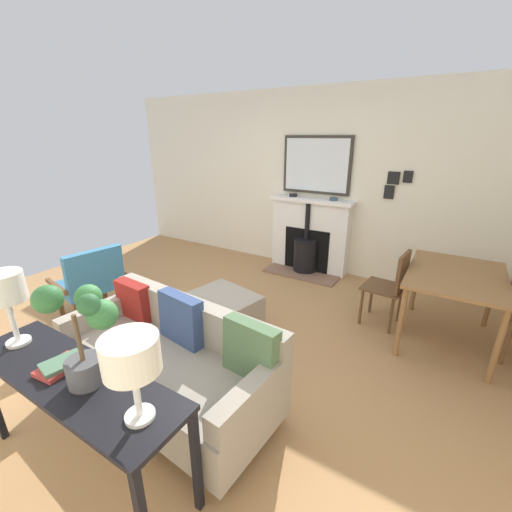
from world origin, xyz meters
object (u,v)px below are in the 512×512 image
object	(u,v)px
table_lamp_near_end	(4,290)
table_lamp_far_end	(131,358)
mantel_bowl_near	(293,195)
potted_plant	(80,324)
sofa	(171,361)
dining_chair_near_fireplace	(392,283)
mantel_bowl_far	(334,199)
fireplace	(309,240)
armchair_accent	(91,279)
console_table	(73,387)
dining_table	(455,282)
ottoman	(220,310)
book_stack	(61,365)

from	to	relation	value
table_lamp_near_end	table_lamp_far_end	size ratio (longest dim) A/B	1.11
mantel_bowl_near	potted_plant	world-z (taller)	potted_plant
sofa	potted_plant	size ratio (longest dim) A/B	2.94
potted_plant	dining_chair_near_fireplace	distance (m)	2.96
mantel_bowl_near	potted_plant	distance (m)	3.82
dining_chair_near_fireplace	sofa	bearing A→B (deg)	-31.22
mantel_bowl_near	sofa	world-z (taller)	mantel_bowl_near
mantel_bowl_far	table_lamp_near_end	world-z (taller)	table_lamp_near_end
potted_plant	table_lamp_near_end	bearing A→B (deg)	-86.84
table_lamp_far_end	potted_plant	bearing A→B (deg)	-95.04
potted_plant	dining_chair_near_fireplace	world-z (taller)	potted_plant
potted_plant	dining_chair_near_fireplace	xyz separation A→B (m)	(-2.69, 1.10, -0.57)
potted_plant	mantel_bowl_near	bearing A→B (deg)	-171.08
fireplace	table_lamp_near_end	xyz separation A→B (m)	(3.78, -0.41, 0.61)
mantel_bowl_far	armchair_accent	size ratio (longest dim) A/B	0.14
mantel_bowl_near	console_table	bearing A→B (deg)	6.90
armchair_accent	dining_table	bearing A→B (deg)	114.60
sofa	table_lamp_far_end	bearing A→B (deg)	38.14
fireplace	ottoman	distance (m)	2.11
potted_plant	fireplace	bearing A→B (deg)	-175.60
mantel_bowl_near	dining_chair_near_fireplace	xyz separation A→B (m)	(1.08, 1.69, -0.63)
armchair_accent	table_lamp_near_end	size ratio (longest dim) A/B	1.76
fireplace	potted_plant	bearing A→B (deg)	4.40
sofa	table_lamp_far_end	world-z (taller)	table_lamp_far_end
mantel_bowl_far	table_lamp_near_end	bearing A→B (deg)	-10.97
sofa	potted_plant	distance (m)	1.00
sofa	console_table	xyz separation A→B (m)	(0.72, -0.01, 0.29)
mantel_bowl_near	book_stack	xyz separation A→B (m)	(3.81, 0.37, -0.39)
sofa	book_stack	size ratio (longest dim) A/B	7.23
mantel_bowl_near	dining_chair_near_fireplace	size ratio (longest dim) A/B	0.15
mantel_bowl_near	armchair_accent	bearing A→B (deg)	-24.24
mantel_bowl_far	book_stack	xyz separation A→B (m)	(3.81, -0.26, -0.39)
book_stack	dining_table	distance (m)	3.32
fireplace	mantel_bowl_far	xyz separation A→B (m)	(-0.03, 0.33, 0.65)
console_table	book_stack	distance (m)	0.14
ottoman	potted_plant	xyz separation A→B (m)	(1.64, 0.39, 0.82)
fireplace	potted_plant	distance (m)	3.79
book_stack	potted_plant	bearing A→B (deg)	99.47
mantel_bowl_far	dining_chair_near_fireplace	size ratio (longest dim) A/B	0.14
fireplace	mantel_bowl_far	bearing A→B (deg)	95.85
book_stack	sofa	bearing A→B (deg)	172.03
armchair_accent	dining_chair_near_fireplace	world-z (taller)	dining_chair_near_fireplace
dining_chair_near_fireplace	table_lamp_near_end	bearing A→B (deg)	-33.38
dining_table	table_lamp_far_end	bearing A→B (deg)	-23.92
armchair_accent	mantel_bowl_far	bearing A→B (deg)	145.46
table_lamp_near_end	armchair_accent	bearing A→B (deg)	-137.19
ottoman	table_lamp_far_end	xyz separation A→B (m)	(1.68, 0.83, 0.82)
mantel_bowl_near	table_lamp_far_end	size ratio (longest dim) A/B	0.29
table_lamp_near_end	book_stack	size ratio (longest dim) A/B	1.93
sofa	armchair_accent	xyz separation A→B (m)	(-0.45, -1.66, 0.12)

